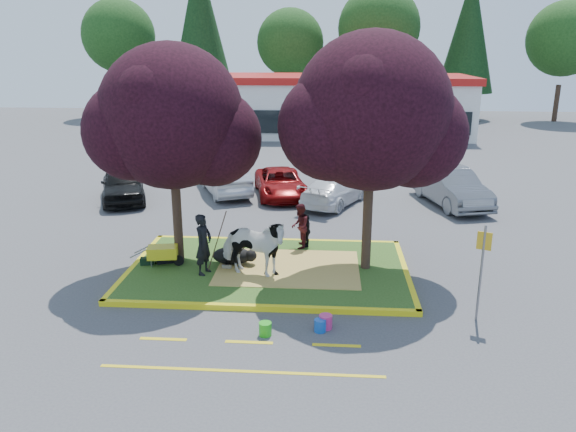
# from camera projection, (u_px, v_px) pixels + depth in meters

# --- Properties ---
(ground) EXTENTS (90.00, 90.00, 0.00)m
(ground) POSITION_uv_depth(u_px,v_px,m) (268.00, 272.00, 16.84)
(ground) COLOR #424244
(ground) RESTS_ON ground
(median_island) EXTENTS (8.00, 5.00, 0.15)m
(median_island) POSITION_uv_depth(u_px,v_px,m) (268.00, 269.00, 16.82)
(median_island) COLOR #2A4B17
(median_island) RESTS_ON ground
(curb_near) EXTENTS (8.30, 0.16, 0.15)m
(curb_near) POSITION_uv_depth(u_px,v_px,m) (258.00, 308.00, 14.36)
(curb_near) COLOR yellow
(curb_near) RESTS_ON ground
(curb_far) EXTENTS (8.30, 0.16, 0.15)m
(curb_far) POSITION_uv_depth(u_px,v_px,m) (276.00, 241.00, 19.28)
(curb_far) COLOR yellow
(curb_far) RESTS_ON ground
(curb_left) EXTENTS (0.16, 5.30, 0.15)m
(curb_left) POSITION_uv_depth(u_px,v_px,m) (135.00, 266.00, 17.10)
(curb_left) COLOR yellow
(curb_left) RESTS_ON ground
(curb_right) EXTENTS (0.16, 5.30, 0.15)m
(curb_right) POSITION_uv_depth(u_px,v_px,m) (406.00, 273.00, 16.54)
(curb_right) COLOR yellow
(curb_right) RESTS_ON ground
(straw_bedding) EXTENTS (4.20, 3.00, 0.01)m
(straw_bedding) POSITION_uv_depth(u_px,v_px,m) (288.00, 268.00, 16.75)
(straw_bedding) COLOR #CFB755
(straw_bedding) RESTS_ON median_island
(tree_purple_left) EXTENTS (5.06, 4.20, 6.51)m
(tree_purple_left) POSITION_uv_depth(u_px,v_px,m) (172.00, 124.00, 16.13)
(tree_purple_left) COLOR black
(tree_purple_left) RESTS_ON median_island
(tree_purple_right) EXTENTS (5.30, 4.40, 6.82)m
(tree_purple_right) POSITION_uv_depth(u_px,v_px,m) (372.00, 119.00, 15.49)
(tree_purple_right) COLOR black
(tree_purple_right) RESTS_ON median_island
(fire_lane_stripe_a) EXTENTS (1.10, 0.12, 0.01)m
(fire_lane_stripe_a) POSITION_uv_depth(u_px,v_px,m) (163.00, 339.00, 12.97)
(fire_lane_stripe_a) COLOR yellow
(fire_lane_stripe_a) RESTS_ON ground
(fire_lane_stripe_b) EXTENTS (1.10, 0.12, 0.01)m
(fire_lane_stripe_b) POSITION_uv_depth(u_px,v_px,m) (249.00, 342.00, 12.83)
(fire_lane_stripe_b) COLOR yellow
(fire_lane_stripe_b) RESTS_ON ground
(fire_lane_stripe_c) EXTENTS (1.10, 0.12, 0.01)m
(fire_lane_stripe_c) POSITION_uv_depth(u_px,v_px,m) (337.00, 345.00, 12.69)
(fire_lane_stripe_c) COLOR yellow
(fire_lane_stripe_c) RESTS_ON ground
(fire_lane_long) EXTENTS (6.00, 0.10, 0.01)m
(fire_lane_long) POSITION_uv_depth(u_px,v_px,m) (241.00, 371.00, 11.69)
(fire_lane_long) COLOR yellow
(fire_lane_long) RESTS_ON ground
(retail_building) EXTENTS (20.40, 8.40, 4.40)m
(retail_building) POSITION_uv_depth(u_px,v_px,m) (333.00, 104.00, 42.76)
(retail_building) COLOR silver
(retail_building) RESTS_ON ground
(treeline) EXTENTS (46.58, 7.80, 14.63)m
(treeline) POSITION_uv_depth(u_px,v_px,m) (325.00, 32.00, 50.41)
(treeline) COLOR black
(treeline) RESTS_ON ground
(cow) EXTENTS (2.22, 1.40, 1.74)m
(cow) POSITION_uv_depth(u_px,v_px,m) (253.00, 247.00, 15.93)
(cow) COLOR silver
(cow) RESTS_ON median_island
(calf) EXTENTS (1.25, 0.77, 0.52)m
(calf) POSITION_uv_depth(u_px,v_px,m) (232.00, 256.00, 17.00)
(calf) COLOR black
(calf) RESTS_ON median_island
(handler) EXTENTS (0.61, 0.75, 1.79)m
(handler) POSITION_uv_depth(u_px,v_px,m) (204.00, 244.00, 16.10)
(handler) COLOR black
(handler) RESTS_ON median_island
(visitor_a) EXTENTS (0.60, 0.75, 1.48)m
(visitor_a) POSITION_uv_depth(u_px,v_px,m) (300.00, 226.00, 18.23)
(visitor_a) COLOR #411217
(visitor_a) RESTS_ON median_island
(visitor_b) EXTENTS (0.37, 0.67, 1.09)m
(visitor_b) POSITION_uv_depth(u_px,v_px,m) (307.00, 230.00, 18.42)
(visitor_b) COLOR black
(visitor_b) RESTS_ON median_island
(wheelbarrow) EXTENTS (1.58, 0.66, 0.59)m
(wheelbarrow) POSITION_uv_depth(u_px,v_px,m) (163.00, 252.00, 16.84)
(wheelbarrow) COLOR black
(wheelbarrow) RESTS_ON median_island
(gear_bag_dark) EXTENTS (0.64, 0.49, 0.29)m
(gear_bag_dark) POSITION_uv_depth(u_px,v_px,m) (166.00, 258.00, 17.15)
(gear_bag_dark) COLOR black
(gear_bag_dark) RESTS_ON median_island
(gear_bag_green) EXTENTS (0.43, 0.32, 0.21)m
(gear_bag_green) POSITION_uv_depth(u_px,v_px,m) (147.00, 261.00, 17.00)
(gear_bag_green) COLOR black
(gear_bag_green) RESTS_ON median_island
(sign_post) EXTENTS (0.33, 0.17, 2.47)m
(sign_post) POSITION_uv_depth(u_px,v_px,m) (482.00, 263.00, 13.44)
(sign_post) COLOR slate
(sign_post) RESTS_ON ground
(bucket_green) EXTENTS (0.33, 0.33, 0.32)m
(bucket_green) POSITION_uv_depth(u_px,v_px,m) (265.00, 329.00, 13.10)
(bucket_green) COLOR green
(bucket_green) RESTS_ON ground
(bucket_pink) EXTENTS (0.33, 0.33, 0.34)m
(bucket_pink) POSITION_uv_depth(u_px,v_px,m) (326.00, 322.00, 13.43)
(bucket_pink) COLOR #CD2D72
(bucket_pink) RESTS_ON ground
(bucket_blue) EXTENTS (0.30, 0.30, 0.30)m
(bucket_blue) POSITION_uv_depth(u_px,v_px,m) (320.00, 325.00, 13.28)
(bucket_blue) COLOR #1650B6
(bucket_blue) RESTS_ON ground
(car_black) EXTENTS (3.20, 4.74, 1.50)m
(car_black) POSITION_uv_depth(u_px,v_px,m) (123.00, 183.00, 24.49)
(car_black) COLOR black
(car_black) RESTS_ON ground
(car_silver) EXTENTS (3.25, 4.79, 1.49)m
(car_silver) POSITION_uv_depth(u_px,v_px,m) (224.00, 177.00, 25.68)
(car_silver) COLOR #ABAEB3
(car_silver) RESTS_ON ground
(car_red) EXTENTS (2.91, 4.74, 1.23)m
(car_red) POSITION_uv_depth(u_px,v_px,m) (280.00, 183.00, 25.16)
(car_red) COLOR maroon
(car_red) RESTS_ON ground
(car_white) EXTENTS (3.26, 4.48, 1.21)m
(car_white) POSITION_uv_depth(u_px,v_px,m) (334.00, 191.00, 23.84)
(car_white) COLOR silver
(car_white) RESTS_ON ground
(car_grey) EXTENTS (2.86, 5.06, 1.58)m
(car_grey) POSITION_uv_depth(u_px,v_px,m) (451.00, 187.00, 23.72)
(car_grey) COLOR slate
(car_grey) RESTS_ON ground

